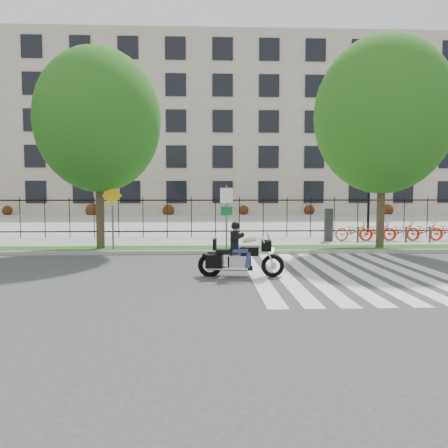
{
  "coord_description": "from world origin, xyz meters",
  "views": [
    {
      "loc": [
        0.76,
        -12.55,
        2.33
      ],
      "look_at": [
        1.38,
        3.0,
        1.24
      ],
      "focal_mm": 35.0,
      "sensor_mm": 36.0,
      "label": 1
    }
  ],
  "objects": [
    {
      "name": "ground",
      "position": [
        0.0,
        0.0,
        0.0
      ],
      "size": [
        120.0,
        120.0,
        0.0
      ],
      "primitive_type": "plane",
      "color": "#38383A",
      "rests_on": "ground"
    },
    {
      "name": "bike_share_station",
      "position": [
        11.87,
        7.2,
        0.62
      ],
      "size": [
        11.06,
        0.85,
        1.5
      ],
      "color": "#2D2D33",
      "rests_on": "sidewalk"
    },
    {
      "name": "curb",
      "position": [
        0.0,
        4.1,
        0.07
      ],
      "size": [
        60.0,
        0.2,
        0.15
      ],
      "primitive_type": "cube",
      "color": "#9B9A92",
      "rests_on": "ground"
    },
    {
      "name": "plaza",
      "position": [
        0.0,
        25.0,
        0.05
      ],
      "size": [
        80.0,
        34.0,
        0.1
      ],
      "primitive_type": "cube",
      "color": "gray",
      "rests_on": "ground"
    },
    {
      "name": "street_tree_2",
      "position": [
        7.85,
        4.95,
        5.47
      ],
      "size": [
        5.49,
        5.49,
        8.48
      ],
      "color": "#3B2C20",
      "rests_on": "grass_verge"
    },
    {
      "name": "motorcycle_rider",
      "position": [
        1.7,
        -0.47,
        0.62
      ],
      "size": [
        2.42,
        0.79,
        1.87
      ],
      "color": "black",
      "rests_on": "ground"
    },
    {
      "name": "sign_pole_regulatory",
      "position": [
        1.54,
        4.58,
        1.74
      ],
      "size": [
        0.5,
        0.09,
        2.5
      ],
      "color": "#59595B",
      "rests_on": "grass_verge"
    },
    {
      "name": "sign_pole_warning",
      "position": [
        -2.91,
        4.58,
        1.74
      ],
      "size": [
        0.78,
        0.09,
        2.49
      ],
      "color": "#59595B",
      "rests_on": "grass_verge"
    },
    {
      "name": "street_tree_1",
      "position": [
        -3.47,
        4.95,
        5.19
      ],
      "size": [
        4.89,
        4.89,
        7.86
      ],
      "color": "#3B2C20",
      "rests_on": "grass_verge"
    },
    {
      "name": "lamp_post_right",
      "position": [
        10.0,
        12.0,
        3.21
      ],
      "size": [
        1.06,
        0.7,
        4.25
      ],
      "color": "black",
      "rests_on": "ground"
    },
    {
      "name": "iron_fence",
      "position": [
        0.0,
        9.2,
        1.15
      ],
      "size": [
        30.0,
        0.06,
        2.0
      ],
      "primitive_type": null,
      "color": "black",
      "rests_on": "sidewalk"
    },
    {
      "name": "office_building",
      "position": [
        0.0,
        44.92,
        9.97
      ],
      "size": [
        60.0,
        21.9,
        20.15
      ],
      "color": "#AFA18D",
      "rests_on": "ground"
    },
    {
      "name": "crosswalk_stripes",
      "position": [
        4.83,
        0.0,
        0.01
      ],
      "size": [
        5.7,
        8.0,
        0.01
      ],
      "primitive_type": null,
      "color": "silver",
      "rests_on": "ground"
    },
    {
      "name": "sidewalk",
      "position": [
        0.0,
        7.45,
        0.07
      ],
      "size": [
        60.0,
        3.5,
        0.15
      ],
      "primitive_type": "cube",
      "color": "gray",
      "rests_on": "ground"
    },
    {
      "name": "grass_verge",
      "position": [
        0.0,
        4.95,
        0.07
      ],
      "size": [
        60.0,
        1.5,
        0.15
      ],
      "primitive_type": "cube",
      "color": "#1A4F13",
      "rests_on": "ground"
    }
  ]
}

